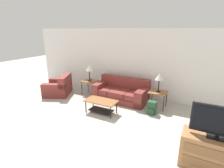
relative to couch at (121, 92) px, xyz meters
The scene contains 13 objects.
ground_plane 3.42m from the couch, 89.62° to the right, with size 24.00×24.00×0.00m, color #B2ADA3.
wall_back 1.22m from the couch, 88.13° to the left, with size 9.19×0.06×2.60m.
couch is the anchor object (origin of this frame).
armchair 2.59m from the couch, 164.94° to the right, with size 1.29×1.35×0.80m.
coffee_table 1.29m from the couch, 94.63° to the right, with size 1.02×0.53×0.42m.
side_table_left 1.41m from the couch, behind, with size 0.58×0.52×0.57m.
side_table_right 1.40m from the couch, ahead, with size 0.58×0.52×0.57m.
table_lamp_left 1.59m from the couch, behind, with size 0.28×0.28×0.63m.
table_lamp_right 1.59m from the couch, ahead, with size 0.28×0.28×0.63m.
tv_console 3.78m from the couch, 37.58° to the right, with size 1.17×0.50×0.67m.
television 3.85m from the couch, 37.57° to the right, with size 0.96×0.20×0.63m.
backpack 1.48m from the couch, 24.06° to the right, with size 0.27×0.29×0.42m.
picture_frame 1.34m from the couch, behind, with size 0.10×0.04×0.13m.
Camera 1 is at (2.57, -2.21, 2.57)m, focal length 28.00 mm.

